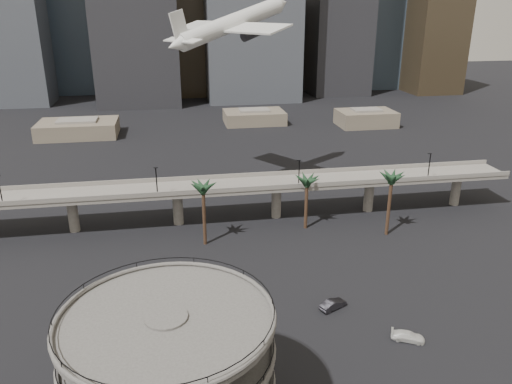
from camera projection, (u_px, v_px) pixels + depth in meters
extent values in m
cylinder|color=#4B4946|center=(171.00, 382.00, 52.77)|extent=(4.40, 4.40, 16.50)
cylinder|color=#4B4946|center=(171.00, 384.00, 52.85)|extent=(22.00, 22.00, 0.45)
torus|color=#4B4946|center=(171.00, 380.00, 52.68)|extent=(22.20, 22.20, 0.50)
torus|color=black|center=(170.00, 374.00, 52.39)|extent=(21.80, 21.80, 0.10)
cylinder|color=#4B4946|center=(169.00, 353.00, 51.43)|extent=(22.00, 22.00, 0.45)
torus|color=#4B4946|center=(168.00, 349.00, 51.26)|extent=(22.20, 22.20, 0.50)
torus|color=black|center=(168.00, 343.00, 50.98)|extent=(21.80, 21.80, 0.10)
cylinder|color=#4B4946|center=(166.00, 320.00, 50.02)|extent=(22.00, 22.00, 0.45)
torus|color=#4B4946|center=(166.00, 316.00, 49.85)|extent=(22.20, 22.20, 0.50)
torus|color=black|center=(166.00, 309.00, 49.57)|extent=(21.80, 21.80, 0.10)
cube|color=slate|center=(228.00, 187.00, 109.22)|extent=(130.00, 9.00, 0.90)
cube|color=slate|center=(230.00, 190.00, 104.76)|extent=(130.00, 0.30, 1.00)
cube|color=slate|center=(225.00, 176.00, 113.05)|extent=(130.00, 0.30, 1.00)
cylinder|color=slate|center=(73.00, 214.00, 105.45)|extent=(2.20, 2.20, 8.00)
cylinder|color=slate|center=(178.00, 208.00, 108.95)|extent=(2.20, 2.20, 8.00)
cylinder|color=slate|center=(276.00, 201.00, 112.46)|extent=(2.20, 2.20, 8.00)
cylinder|color=slate|center=(369.00, 195.00, 115.96)|extent=(2.20, 2.20, 8.00)
cylinder|color=slate|center=(456.00, 190.00, 119.47)|extent=(2.20, 2.20, 8.00)
cylinder|color=black|center=(0.00, 190.00, 97.13)|extent=(0.24, 0.24, 6.00)
cylinder|color=black|center=(157.00, 182.00, 101.91)|extent=(0.24, 0.24, 6.00)
cylinder|color=black|center=(299.00, 174.00, 106.69)|extent=(0.24, 0.24, 6.00)
cylinder|color=black|center=(429.00, 166.00, 111.47)|extent=(0.24, 0.24, 6.00)
cylinder|color=#422B1C|center=(204.00, 216.00, 98.81)|extent=(0.70, 0.70, 12.15)
ellipsoid|color=#16311C|center=(203.00, 186.00, 96.52)|extent=(4.40, 4.40, 2.00)
cylinder|color=#422B1C|center=(306.00, 205.00, 106.24)|extent=(0.70, 0.70, 10.80)
ellipsoid|color=#16311C|center=(307.00, 179.00, 104.19)|extent=(4.40, 4.40, 2.00)
cylinder|color=#422B1C|center=(389.00, 207.00, 102.94)|extent=(0.70, 0.70, 12.60)
ellipsoid|color=#16311C|center=(392.00, 176.00, 100.57)|extent=(4.40, 4.40, 2.00)
cube|color=brown|center=(78.00, 129.00, 182.26)|extent=(28.00, 18.00, 5.50)
cube|color=slate|center=(77.00, 120.00, 181.15)|extent=(14.00, 9.00, 0.80)
cube|color=brown|center=(254.00, 117.00, 202.24)|extent=(24.00, 16.00, 5.00)
cube|color=slate|center=(254.00, 110.00, 201.21)|extent=(12.00, 8.00, 0.80)
cube|color=brown|center=(366.00, 118.00, 197.85)|extent=(22.00, 15.00, 6.00)
cube|color=slate|center=(367.00, 110.00, 196.65)|extent=(11.00, 7.50, 0.80)
cube|color=#43474F|center=(11.00, 9.00, 226.81)|extent=(26.00, 24.00, 86.98)
cube|color=#32404E|center=(84.00, 41.00, 268.97)|extent=(30.00, 30.00, 53.53)
cube|color=gray|center=(285.00, 45.00, 283.06)|extent=(24.00, 24.00, 46.84)
cube|color=#32404E|center=(374.00, 16.00, 280.90)|extent=(34.00, 30.00, 78.06)
cube|color=#30271A|center=(436.00, 30.00, 264.20)|extent=(26.00, 26.00, 64.68)
cube|color=gray|center=(217.00, 48.00, 296.39)|extent=(22.00, 22.00, 42.38)
cube|color=slate|center=(216.00, 7.00, 288.48)|extent=(12.10, 12.10, 2.40)
cylinder|color=silver|center=(233.00, 23.00, 114.25)|extent=(27.34, 20.44, 11.26)
cone|color=silver|center=(282.00, 4.00, 123.44)|extent=(6.05, 5.85, 4.73)
cone|color=silver|center=(175.00, 45.00, 105.06)|extent=(5.71, 5.44, 4.30)
cube|color=silver|center=(230.00, 27.00, 113.99)|extent=(24.15, 30.82, 2.10)
cube|color=silver|center=(183.00, 40.00, 106.03)|extent=(8.28, 10.43, 0.90)
cube|color=silver|center=(179.00, 26.00, 104.50)|extent=(4.21, 3.05, 6.65)
cylinder|color=#242328|center=(216.00, 32.00, 119.05)|extent=(5.32, 4.60, 3.23)
cylinder|color=#242328|center=(251.00, 34.00, 111.04)|extent=(5.32, 4.60, 3.23)
imported|color=red|center=(203.00, 303.00, 79.68)|extent=(4.25, 2.55, 1.35)
imported|color=black|center=(333.00, 304.00, 79.23)|extent=(4.97, 3.58, 1.56)
imported|color=silver|center=(408.00, 336.00, 71.79)|extent=(5.10, 3.73, 1.37)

